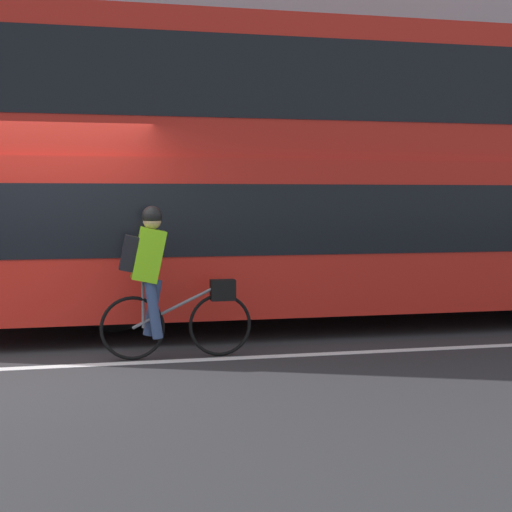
# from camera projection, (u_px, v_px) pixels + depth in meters

# --- Properties ---
(ground_plane) EXTENTS (80.00, 80.00, 0.00)m
(ground_plane) POSITION_uv_depth(u_px,v_px,m) (34.00, 369.00, 7.02)
(ground_plane) COLOR #2D2D30
(road_center_line) EXTENTS (50.00, 0.14, 0.01)m
(road_center_line) POSITION_uv_depth(u_px,v_px,m) (34.00, 368.00, 7.07)
(road_center_line) COLOR silver
(road_center_line) RESTS_ON ground_plane
(sidewalk_curb) EXTENTS (60.00, 2.13, 0.13)m
(sidewalk_curb) POSITION_uv_depth(u_px,v_px,m) (63.00, 294.00, 12.01)
(sidewalk_curb) COLOR #A8A399
(sidewalk_curb) RESTS_ON ground_plane
(building_facade) EXTENTS (60.00, 0.30, 6.63)m
(building_facade) POSITION_uv_depth(u_px,v_px,m) (63.00, 108.00, 12.94)
(building_facade) COLOR #9E9EA3
(building_facade) RESTS_ON ground_plane
(bus) EXTENTS (11.43, 2.51, 3.80)m
(bus) POSITION_uv_depth(u_px,v_px,m) (377.00, 167.00, 9.69)
(bus) COLOR black
(bus) RESTS_ON ground_plane
(cyclist_on_bike) EXTENTS (1.59, 0.32, 1.60)m
(cyclist_on_bike) POSITION_uv_depth(u_px,v_px,m) (160.00, 277.00, 7.41)
(cyclist_on_bike) COLOR black
(cyclist_on_bike) RESTS_ON ground_plane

